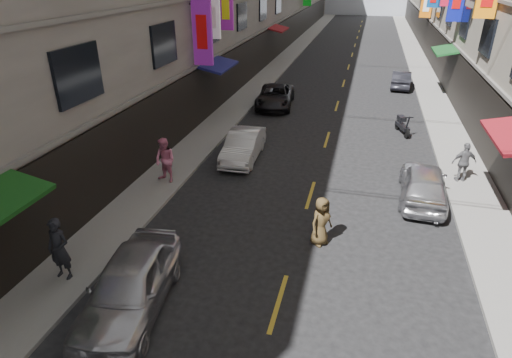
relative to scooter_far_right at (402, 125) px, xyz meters
The scene contains 14 objects.
sidewalk_left 18.82m from the scooter_far_right, 120.81° to the left, with size 2.00×90.00×0.12m, color slate.
sidewalk_right 16.34m from the scooter_far_right, 81.69° to the left, with size 2.00×90.00×0.12m, color slate.
street_awnings 5.53m from the scooter_far_right, behind, with size 13.99×35.20×0.41m.
lane_markings 13.66m from the scooter_far_right, 105.45° to the left, with size 0.12×80.20×0.01m.
scooter_far_right is the anchor object (origin of this frame).
car_left_near 16.55m from the scooter_far_right, 115.58° to the right, with size 1.71×4.26×1.45m, color silver.
car_left_mid 8.74m from the scooter_far_right, 143.67° to the right, with size 1.33×3.83×1.26m, color silver.
car_left_far 8.00m from the scooter_far_right, 156.91° to the left, with size 2.09×4.53×1.26m, color black.
car_right_mid 7.20m from the scooter_far_right, 87.12° to the right, with size 1.61×3.99×1.36m, color #B6B6BB.
car_right_far 9.82m from the scooter_far_right, 87.89° to the left, with size 1.26×3.62×1.19m, color #26262E.
pedestrian_lnear 17.25m from the scooter_far_right, 123.37° to the right, with size 0.66×0.60×1.80m, color black.
pedestrian_lfar 12.48m from the scooter_far_right, 138.15° to the right, with size 0.87×0.60×1.79m, color pink.
pedestrian_rfar 5.77m from the scooter_far_right, 69.88° to the right, with size 0.94×0.53×1.60m, color #58585A.
pedestrian_crossing 11.31m from the scooter_far_right, 105.05° to the right, with size 0.78×0.53×1.59m, color #44341B.
Camera 1 is at (1.53, 3.70, 7.71)m, focal length 30.00 mm.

